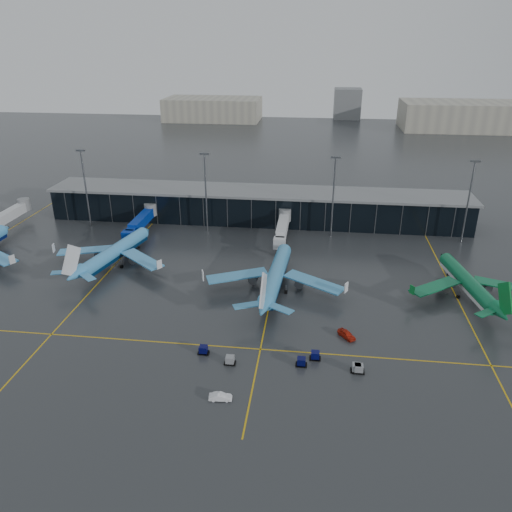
# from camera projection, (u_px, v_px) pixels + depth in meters

# --- Properties ---
(ground) EXTENTS (600.00, 600.00, 0.00)m
(ground) POSITION_uv_depth(u_px,v_px,m) (225.00, 309.00, 116.20)
(ground) COLOR #282B2D
(ground) RESTS_ON ground
(terminal_pier) EXTENTS (142.00, 17.00, 10.70)m
(terminal_pier) POSITION_uv_depth(u_px,v_px,m) (257.00, 205.00, 170.25)
(terminal_pier) COLOR black
(terminal_pier) RESTS_ON ground
(jet_bridges) EXTENTS (94.00, 27.50, 7.20)m
(jet_bridges) POSITION_uv_depth(u_px,v_px,m) (140.00, 222.00, 157.31)
(jet_bridges) COLOR #595B60
(jet_bridges) RESTS_ON ground
(flood_masts) EXTENTS (203.00, 0.50, 25.50)m
(flood_masts) POSITION_uv_depth(u_px,v_px,m) (269.00, 192.00, 155.40)
(flood_masts) COLOR #595B60
(flood_masts) RESTS_ON ground
(distant_hangars) EXTENTS (260.00, 71.00, 22.00)m
(distant_hangars) POSITION_uv_depth(u_px,v_px,m) (363.00, 112.00, 352.04)
(distant_hangars) COLOR #B2AD99
(distant_hangars) RESTS_ON ground
(taxi_lines) EXTENTS (220.00, 120.00, 0.02)m
(taxi_lines) POSITION_uv_depth(u_px,v_px,m) (272.00, 291.00, 124.69)
(taxi_lines) COLOR gold
(taxi_lines) RESTS_ON ground
(airliner_arkefly) EXTENTS (42.14, 45.85, 12.13)m
(airliner_arkefly) POSITION_uv_depth(u_px,v_px,m) (115.00, 244.00, 137.02)
(airliner_arkefly) COLOR #429AD9
(airliner_arkefly) RESTS_ON ground
(airliner_klm_near) EXTENTS (38.86, 43.56, 12.70)m
(airliner_klm_near) POSITION_uv_depth(u_px,v_px,m) (276.00, 266.00, 123.16)
(airliner_klm_near) COLOR #3C90C7
(airliner_klm_near) RESTS_ON ground
(airliner_aer_lingus) EXTENTS (37.90, 41.54, 11.25)m
(airliner_aer_lingus) POSITION_uv_depth(u_px,v_px,m) (469.00, 274.00, 120.57)
(airliner_aer_lingus) COLOR #0C663B
(airliner_aer_lingus) RESTS_ON ground
(baggage_carts) EXTENTS (32.71, 5.08, 1.70)m
(baggage_carts) POSITION_uv_depth(u_px,v_px,m) (293.00, 361.00, 96.56)
(baggage_carts) COLOR black
(baggage_carts) RESTS_ON ground
(mobile_airstair) EXTENTS (3.08, 3.72, 3.45)m
(mobile_airstair) POSITION_uv_depth(u_px,v_px,m) (270.00, 296.00, 120.48)
(mobile_airstair) COLOR silver
(mobile_airstair) RESTS_ON ground
(service_van_red) EXTENTS (4.18, 4.70, 1.54)m
(service_van_red) POSITION_uv_depth(u_px,v_px,m) (347.00, 334.00, 105.14)
(service_van_red) COLOR #B51F0D
(service_van_red) RESTS_ON ground
(service_van_white) EXTENTS (4.16, 1.77, 1.33)m
(service_van_white) POSITION_uv_depth(u_px,v_px,m) (220.00, 397.00, 87.10)
(service_van_white) COLOR white
(service_van_white) RESTS_ON ground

